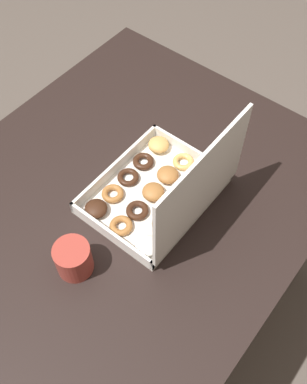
% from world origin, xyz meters
% --- Properties ---
extents(ground_plane, '(8.00, 8.00, 0.00)m').
position_xyz_m(ground_plane, '(0.00, 0.00, 0.00)').
color(ground_plane, '#564C44').
extents(dining_table, '(1.13, 0.91, 0.73)m').
position_xyz_m(dining_table, '(0.00, 0.00, 0.64)').
color(dining_table, black).
rests_on(dining_table, ground_plane).
extents(donut_box, '(0.34, 0.27, 0.28)m').
position_xyz_m(donut_box, '(-0.07, 0.10, 0.78)').
color(donut_box, silver).
rests_on(donut_box, dining_table).
extents(coffee_mug, '(0.08, 0.08, 0.08)m').
position_xyz_m(coffee_mug, '(0.20, 0.04, 0.78)').
color(coffee_mug, '#A3382D').
rests_on(coffee_mug, dining_table).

